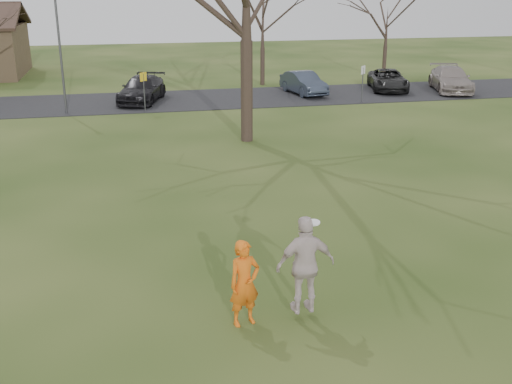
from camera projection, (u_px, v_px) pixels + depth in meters
ground at (299, 328)px, 12.15m from camera, size 120.00×120.00×0.00m
parking_strip at (178, 100)px, 35.24m from camera, size 62.00×6.50×0.04m
player_defender at (244, 283)px, 12.03m from camera, size 0.74×0.59×1.78m
car_3 at (142, 89)px, 34.53m from camera, size 3.27×5.16×1.39m
car_5 at (304, 83)px, 36.86m from camera, size 2.08×4.21×1.33m
car_6 at (388, 80)px, 38.18m from camera, size 3.22×4.96×1.27m
car_7 at (451, 79)px, 37.87m from camera, size 3.41×5.41×1.46m
catching_play at (306, 265)px, 12.10m from camera, size 1.22×0.57×2.04m
lamp_post at (59, 35)px, 30.43m from camera, size 0.34×0.34×6.27m
sign_yellow at (144, 85)px, 31.60m from camera, size 0.35×0.35×2.08m
sign_white at (363, 77)px, 34.01m from camera, size 0.35×0.35×2.08m
small_tree_row at (236, 24)px, 39.53m from camera, size 55.00×5.90×8.50m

